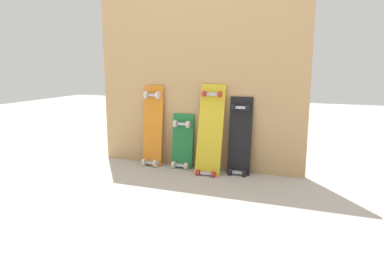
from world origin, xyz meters
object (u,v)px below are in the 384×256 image
at_px(skateboard_orange, 153,129).
at_px(skateboard_black, 240,140).
at_px(skateboard_green, 182,145).
at_px(skateboard_yellow, 210,134).

height_order(skateboard_orange, skateboard_black, skateboard_orange).
bearing_deg(skateboard_green, skateboard_orange, -177.58).
relative_size(skateboard_orange, skateboard_green, 1.45).
height_order(skateboard_orange, skateboard_green, skateboard_orange).
bearing_deg(skateboard_orange, skateboard_yellow, -4.75).
bearing_deg(skateboard_black, skateboard_orange, -179.47).
bearing_deg(skateboard_black, skateboard_green, 179.48).
bearing_deg(skateboard_yellow, skateboard_orange, 175.25).
height_order(skateboard_yellow, skateboard_black, skateboard_yellow).
bearing_deg(skateboard_green, skateboard_black, -0.52).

